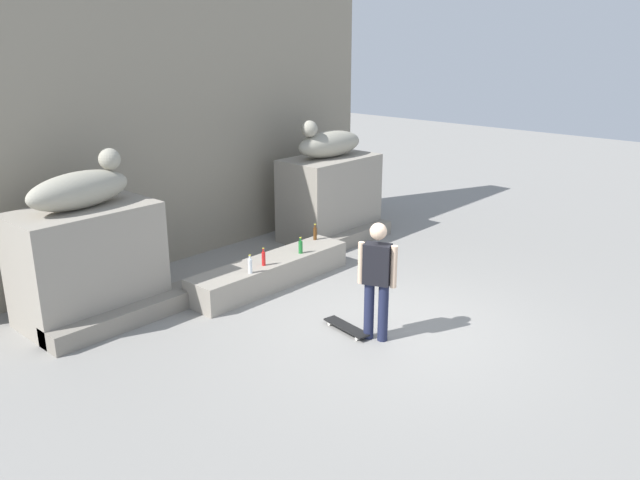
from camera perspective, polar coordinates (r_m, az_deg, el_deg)
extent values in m
plane|color=gray|center=(9.34, 5.86, -7.62)|extent=(40.00, 40.00, 0.00)
cube|color=gray|center=(12.01, -12.97, 11.04)|extent=(9.32, 0.60, 5.33)
cube|color=gray|center=(9.87, -20.04, -1.99)|extent=(2.01, 1.15, 1.67)
cube|color=gray|center=(13.05, 0.86, 3.82)|extent=(2.01, 1.15, 1.67)
ellipsoid|color=#A09B8A|center=(9.57, -20.73, 4.20)|extent=(1.66, 0.75, 0.52)
sphere|color=#A09B8A|center=(9.81, -18.33, 6.89)|extent=(0.32, 0.32, 0.32)
ellipsoid|color=#A09B8A|center=(12.83, 0.88, 8.58)|extent=(1.64, 0.68, 0.52)
sphere|color=#A09B8A|center=(12.40, -0.96, 9.92)|extent=(0.32, 0.32, 0.32)
cube|color=gray|center=(10.71, -4.41, -2.86)|extent=(3.10, 0.68, 0.45)
cylinder|color=#1E233F|center=(8.80, 4.40, -6.31)|extent=(0.14, 0.14, 0.82)
cylinder|color=#1E233F|center=(8.75, 5.67, -6.49)|extent=(0.14, 0.14, 0.82)
cube|color=black|center=(8.51, 5.16, -2.16)|extent=(0.32, 0.41, 0.56)
sphere|color=beige|center=(8.37, 5.24, 0.77)|extent=(0.23, 0.23, 0.23)
cylinder|color=beige|center=(8.57, 3.71, -2.04)|extent=(0.09, 0.09, 0.58)
cylinder|color=beige|center=(8.46, 6.62, -2.40)|extent=(0.09, 0.09, 0.58)
cube|color=black|center=(9.10, 2.39, -7.78)|extent=(0.33, 0.82, 0.02)
cylinder|color=white|center=(8.96, 3.99, -8.53)|extent=(0.04, 0.06, 0.06)
cylinder|color=white|center=(8.87, 3.31, -8.79)|extent=(0.04, 0.06, 0.06)
cylinder|color=white|center=(9.37, 1.52, -7.26)|extent=(0.04, 0.06, 0.06)
cylinder|color=white|center=(9.28, 0.85, -7.49)|extent=(0.04, 0.06, 0.06)
cylinder|color=red|center=(10.33, -5.07, -1.69)|extent=(0.06, 0.06, 0.23)
cylinder|color=red|center=(10.28, -5.09, -0.93)|extent=(0.03, 0.03, 0.06)
cylinder|color=yellow|center=(10.27, -5.10, -0.74)|extent=(0.03, 0.03, 0.01)
cylinder|color=silver|center=(10.02, -6.27, -2.34)|extent=(0.07, 0.07, 0.23)
cylinder|color=silver|center=(9.97, -6.30, -1.56)|extent=(0.03, 0.03, 0.06)
cylinder|color=yellow|center=(9.96, -6.31, -1.37)|extent=(0.04, 0.04, 0.01)
cylinder|color=#593314|center=(11.58, -0.44, 0.57)|extent=(0.07, 0.07, 0.22)
cylinder|color=#593314|center=(11.54, -0.45, 1.24)|extent=(0.03, 0.03, 0.06)
cylinder|color=yellow|center=(11.53, -0.45, 1.41)|extent=(0.04, 0.04, 0.01)
cylinder|color=#1E722D|center=(10.87, -1.75, -0.65)|extent=(0.07, 0.07, 0.21)
cylinder|color=#1E722D|center=(10.83, -1.76, 0.03)|extent=(0.03, 0.03, 0.06)
cylinder|color=yellow|center=(10.82, -1.76, 0.21)|extent=(0.04, 0.04, 0.01)
cube|color=gray|center=(11.05, -5.99, -2.72)|extent=(7.33, 0.50, 0.28)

